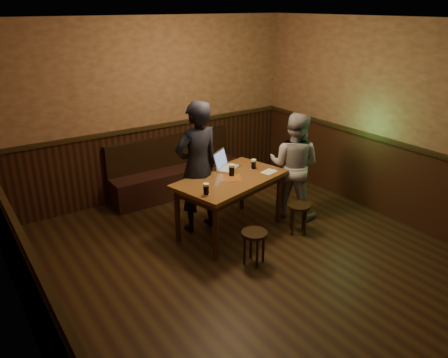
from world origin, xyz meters
name	(u,v)px	position (x,y,z in m)	size (l,w,h in m)	color
room	(261,175)	(0.00, 0.22, 1.20)	(5.04, 6.04, 2.84)	black
bench	(175,176)	(0.25, 2.75, 0.31)	(2.20, 0.50, 0.95)	black
pub_table	(230,185)	(0.25, 1.15, 0.70)	(1.66, 1.19, 0.81)	#543A18
stool_left	(254,238)	(0.02, 0.33, 0.34)	(0.40, 0.40, 0.43)	black
stool_right	(299,210)	(1.00, 0.60, 0.33)	(0.35, 0.35, 0.42)	black
pint_left	(206,189)	(-0.32, 0.86, 0.87)	(0.09, 0.09, 0.15)	maroon
pint_mid	(232,170)	(0.30, 1.20, 0.88)	(0.11, 0.11, 0.16)	maroon
pint_right	(254,164)	(0.70, 1.24, 0.87)	(0.09, 0.09, 0.14)	maroon
laptop	(225,164)	(0.38, 1.48, 0.87)	(0.45, 0.43, 0.25)	silver
menu	(269,172)	(0.81, 1.03, 0.80)	(0.22, 0.15, 0.00)	silver
person_suit	(197,167)	(-0.06, 1.49, 0.91)	(0.66, 0.44, 1.82)	black
person_grey	(294,165)	(1.31, 1.08, 0.78)	(0.76, 0.59, 1.56)	gray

